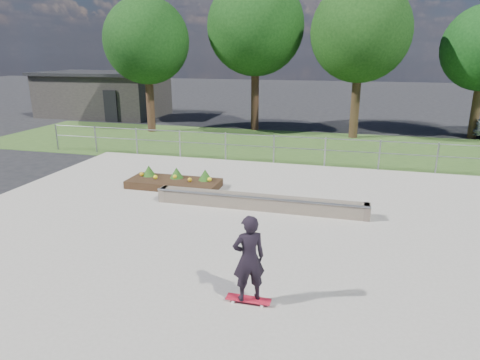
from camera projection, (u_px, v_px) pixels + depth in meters
name	position (u px, v px, depth m)	size (l,w,h in m)	color
ground	(216.00, 241.00, 10.17)	(120.00, 120.00, 0.00)	black
grass_verge	(287.00, 146.00, 20.35)	(30.00, 8.00, 0.02)	#314F1F
concrete_slab	(216.00, 240.00, 10.16)	(15.00, 15.00, 0.06)	#9D968B
fence	(274.00, 145.00, 16.89)	(20.06, 0.06, 1.20)	gray
building	(104.00, 94.00, 29.82)	(8.40, 5.40, 3.00)	#2B2826
tree_far_left	(147.00, 41.00, 22.77)	(4.55, 4.55, 7.15)	#351F15
tree_mid_left	(256.00, 27.00, 23.05)	(5.25, 5.25, 8.25)	#301C13
tree_mid_right	(361.00, 32.00, 20.89)	(4.90, 4.90, 7.70)	#302013
grind_ledge	(259.00, 202.00, 12.01)	(6.00, 0.44, 0.43)	brown
planter_bed	(174.00, 181.00, 14.01)	(3.00, 1.20, 0.61)	black
skateboarder	(249.00, 259.00, 7.32)	(0.80, 0.60, 1.65)	white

